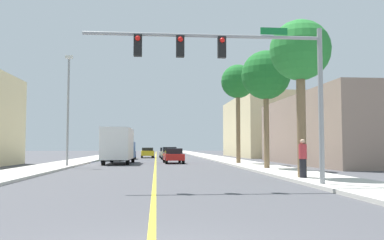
{
  "coord_description": "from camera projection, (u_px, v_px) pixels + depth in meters",
  "views": [
    {
      "loc": [
        0.07,
        -5.74,
        1.64
      ],
      "look_at": [
        1.88,
        15.02,
        2.96
      ],
      "focal_mm": 38.36,
      "sensor_mm": 36.0,
      "label": 1
    }
  ],
  "objects": [
    {
      "name": "car_blue",
      "position": [
        129.0,
        153.0,
        51.51
      ],
      "size": [
        1.87,
        4.59,
        1.41
      ],
      "rotation": [
        0.0,
        0.0,
        0.03
      ],
      "color": "#1E389E",
      "rests_on": "ground"
    },
    {
      "name": "traffic_signal_mast",
      "position": [
        242.0,
        65.0,
        16.18
      ],
      "size": [
        9.5,
        0.36,
        6.23
      ],
      "color": "gray",
      "rests_on": "sidewalk_right"
    },
    {
      "name": "building_right_far",
      "position": [
        291.0,
        128.0,
        64.15
      ],
      "size": [
        17.92,
        21.67,
        9.0
      ],
      "primitive_type": "cube",
      "color": "beige",
      "rests_on": "ground"
    },
    {
      "name": "palm_mid",
      "position": [
        266.0,
        76.0,
        28.24
      ],
      "size": [
        3.37,
        3.37,
        8.07
      ],
      "color": "brown",
      "rests_on": "sidewalk_right"
    },
    {
      "name": "palm_far",
      "position": [
        238.0,
        83.0,
        36.5
      ],
      "size": [
        2.99,
        2.99,
        8.74
      ],
      "color": "brown",
      "rests_on": "sidewalk_right"
    },
    {
      "name": "car_white",
      "position": [
        166.0,
        152.0,
        58.37
      ],
      "size": [
        1.79,
        4.19,
        1.43
      ],
      "rotation": [
        0.0,
        0.0,
        0.01
      ],
      "color": "white",
      "rests_on": "ground"
    },
    {
      "name": "street_lamp",
      "position": [
        68.0,
        105.0,
        31.56
      ],
      "size": [
        0.56,
        0.28,
        8.49
      ],
      "color": "gray",
      "rests_on": "sidewalk_left"
    },
    {
      "name": "sidewalk_left",
      "position": [
        86.0,
        160.0,
        46.68
      ],
      "size": [
        3.36,
        168.0,
        0.15
      ],
      "primitive_type": "cube",
      "color": "beige",
      "rests_on": "ground"
    },
    {
      "name": "car_yellow",
      "position": [
        147.0,
        152.0,
        57.36
      ],
      "size": [
        1.93,
        4.65,
        1.42
      ],
      "rotation": [
        0.0,
        0.0,
        0.05
      ],
      "color": "gold",
      "rests_on": "ground"
    },
    {
      "name": "building_right_near",
      "position": [
        350.0,
        130.0,
        37.24
      ],
      "size": [
        10.98,
        20.29,
        6.15
      ],
      "primitive_type": "cube",
      "color": "gray",
      "rests_on": "ground"
    },
    {
      "name": "car_green",
      "position": [
        114.0,
        154.0,
        45.22
      ],
      "size": [
        2.01,
        4.06,
        1.48
      ],
      "rotation": [
        0.0,
        0.0,
        3.13
      ],
      "color": "#196638",
      "rests_on": "ground"
    },
    {
      "name": "car_gray",
      "position": [
        169.0,
        153.0,
        48.75
      ],
      "size": [
        1.99,
        4.32,
        1.52
      ],
      "rotation": [
        0.0,
        0.0,
        0.05
      ],
      "color": "slate",
      "rests_on": "ground"
    },
    {
      "name": "delivery_truck",
      "position": [
        119.0,
        145.0,
        37.85
      ],
      "size": [
        2.6,
        8.24,
        3.26
      ],
      "rotation": [
        0.0,
        0.0,
        -0.03
      ],
      "color": "#194799",
      "rests_on": "ground"
    },
    {
      "name": "pedestrian",
      "position": [
        303.0,
        158.0,
        19.33
      ],
      "size": [
        0.38,
        0.38,
        1.82
      ],
      "rotation": [
        0.0,
        0.0,
        4.16
      ],
      "color": "black",
      "rests_on": "sidewalk_right"
    },
    {
      "name": "lane_marking_center",
      "position": [
        156.0,
        160.0,
        47.35
      ],
      "size": [
        0.16,
        144.0,
        0.01
      ],
      "primitive_type": "cube",
      "color": "yellow",
      "rests_on": "ground"
    },
    {
      "name": "ground",
      "position": [
        156.0,
        160.0,
        47.35
      ],
      "size": [
        192.0,
        192.0,
        0.0
      ],
      "primitive_type": "plane",
      "color": "#47474C"
    },
    {
      "name": "palm_near",
      "position": [
        300.0,
        53.0,
        19.94
      ],
      "size": [
        2.95,
        2.95,
        7.63
      ],
      "color": "brown",
      "rests_on": "sidewalk_right"
    },
    {
      "name": "sidewalk_right",
      "position": [
        223.0,
        159.0,
        48.04
      ],
      "size": [
        3.36,
        168.0,
        0.15
      ],
      "primitive_type": "cube",
      "color": "beige",
      "rests_on": "ground"
    },
    {
      "name": "car_red",
      "position": [
        173.0,
        155.0,
        39.06
      ],
      "size": [
        1.93,
        4.45,
        1.42
      ],
      "rotation": [
        0.0,
        0.0,
        0.04
      ],
      "color": "red",
      "rests_on": "ground"
    }
  ]
}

